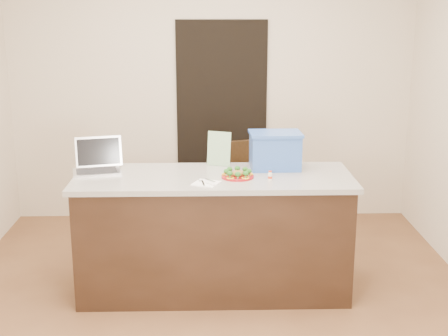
{
  "coord_description": "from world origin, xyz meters",
  "views": [
    {
      "loc": [
        -0.04,
        -4.19,
        2.17
      ],
      "look_at": [
        0.08,
        0.2,
        0.99
      ],
      "focal_mm": 50.0,
      "sensor_mm": 36.0,
      "label": 1
    }
  ],
  "objects_px": {
    "yogurt_bottle": "(270,176)",
    "laptop": "(98,162)",
    "plate": "(238,176)",
    "napkin": "(206,183)",
    "blue_box": "(275,150)",
    "chair": "(245,189)",
    "island": "(214,233)"
  },
  "relations": [
    {
      "from": "island",
      "to": "blue_box",
      "type": "relative_size",
      "value": 5.11
    },
    {
      "from": "island",
      "to": "blue_box",
      "type": "bearing_deg",
      "value": 21.9
    },
    {
      "from": "napkin",
      "to": "blue_box",
      "type": "xyz_separation_m",
      "value": [
        0.53,
        0.4,
        0.14
      ]
    },
    {
      "from": "blue_box",
      "to": "chair",
      "type": "bearing_deg",
      "value": 103.52
    },
    {
      "from": "island",
      "to": "yogurt_bottle",
      "type": "height_order",
      "value": "yogurt_bottle"
    },
    {
      "from": "laptop",
      "to": "napkin",
      "type": "bearing_deg",
      "value": -37.98
    },
    {
      "from": "plate",
      "to": "laptop",
      "type": "relative_size",
      "value": 0.6
    },
    {
      "from": "yogurt_bottle",
      "to": "chair",
      "type": "distance_m",
      "value": 1.07
    },
    {
      "from": "yogurt_bottle",
      "to": "laptop",
      "type": "xyz_separation_m",
      "value": [
        -1.29,
        0.3,
        0.04
      ]
    },
    {
      "from": "napkin",
      "to": "yogurt_bottle",
      "type": "relative_size",
      "value": 2.42
    },
    {
      "from": "plate",
      "to": "napkin",
      "type": "relative_size",
      "value": 1.42
    },
    {
      "from": "napkin",
      "to": "blue_box",
      "type": "distance_m",
      "value": 0.68
    },
    {
      "from": "napkin",
      "to": "blue_box",
      "type": "relative_size",
      "value": 0.42
    },
    {
      "from": "napkin",
      "to": "chair",
      "type": "xyz_separation_m",
      "value": [
        0.35,
        1.06,
        -0.37
      ]
    },
    {
      "from": "blue_box",
      "to": "laptop",
      "type": "bearing_deg",
      "value": 178.93
    },
    {
      "from": "blue_box",
      "to": "chair",
      "type": "relative_size",
      "value": 0.41
    },
    {
      "from": "napkin",
      "to": "chair",
      "type": "relative_size",
      "value": 0.17
    },
    {
      "from": "plate",
      "to": "blue_box",
      "type": "height_order",
      "value": "blue_box"
    },
    {
      "from": "yogurt_bottle",
      "to": "blue_box",
      "type": "xyz_separation_m",
      "value": [
        0.07,
        0.33,
        0.12
      ]
    },
    {
      "from": "island",
      "to": "chair",
      "type": "distance_m",
      "value": 0.9
    },
    {
      "from": "island",
      "to": "napkin",
      "type": "bearing_deg",
      "value": -104.37
    },
    {
      "from": "yogurt_bottle",
      "to": "chair",
      "type": "bearing_deg",
      "value": 96.74
    },
    {
      "from": "plate",
      "to": "laptop",
      "type": "bearing_deg",
      "value": 167.97
    },
    {
      "from": "blue_box",
      "to": "plate",
      "type": "bearing_deg",
      "value": -142.27
    },
    {
      "from": "plate",
      "to": "laptop",
      "type": "height_order",
      "value": "laptop"
    },
    {
      "from": "island",
      "to": "napkin",
      "type": "xyz_separation_m",
      "value": [
        -0.05,
        -0.21,
        0.46
      ]
    },
    {
      "from": "plate",
      "to": "yogurt_bottle",
      "type": "xyz_separation_m",
      "value": [
        0.23,
        -0.08,
        0.02
      ]
    },
    {
      "from": "yogurt_bottle",
      "to": "laptop",
      "type": "bearing_deg",
      "value": 166.84
    },
    {
      "from": "laptop",
      "to": "yogurt_bottle",
      "type": "bearing_deg",
      "value": -26.45
    },
    {
      "from": "yogurt_bottle",
      "to": "chair",
      "type": "xyz_separation_m",
      "value": [
        -0.12,
        0.98,
        -0.39
      ]
    },
    {
      "from": "chair",
      "to": "plate",
      "type": "bearing_deg",
      "value": -116.4
    },
    {
      "from": "island",
      "to": "yogurt_bottle",
      "type": "bearing_deg",
      "value": -18.33
    }
  ]
}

